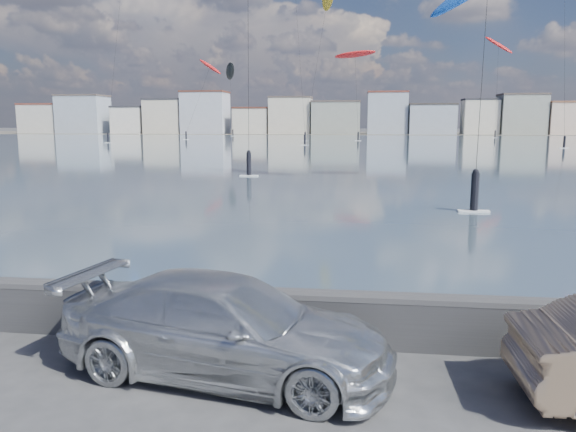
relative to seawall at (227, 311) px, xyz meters
name	(u,v)px	position (x,y,z in m)	size (l,w,h in m)	color
ground	(183,412)	(0.00, -2.70, -0.58)	(700.00, 700.00, 0.00)	#333335
bay_water	(347,146)	(0.00, 88.80, -0.58)	(500.00, 177.00, 0.00)	#334F5D
far_shore_strip	(354,133)	(0.00, 197.30, -0.57)	(500.00, 60.00, 0.00)	#4C473D
seawall	(227,311)	(0.00, 0.00, 0.00)	(400.00, 0.36, 1.08)	#28282B
far_buildings	(358,116)	(1.31, 183.30, 5.44)	(240.79, 13.26, 14.60)	beige
car_silver	(226,327)	(0.33, -1.39, 0.22)	(2.24, 5.52, 1.60)	silver
kitesurfer_10	(355,55)	(0.66, 128.33, 19.11)	(10.00, 16.08, 21.31)	red
kitesurfer_11	(210,68)	(-34.83, 128.48, 16.68)	(8.09, 14.26, 20.20)	red
kitesurfer_17	(230,72)	(-36.30, 156.86, 17.96)	(4.97, 10.28, 21.67)	black
kitesurfer_20	(499,46)	(38.93, 153.37, 23.72)	(8.31, 15.13, 27.59)	red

